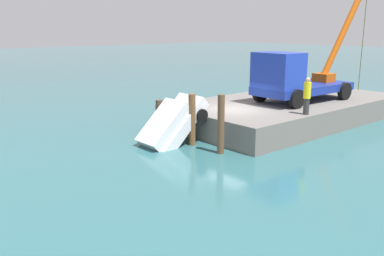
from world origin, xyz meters
The scene contains 8 objects.
ground centered at (0.00, 0.00, 0.00)m, with size 200.00×200.00×0.00m, color #2D6066.
dock centered at (-4.47, 0.00, 0.62)m, with size 13.92×7.18×1.24m, color slate.
crane_truck centered at (-3.92, 0.78, 2.66)m, with size 8.61×3.00×7.18m.
dock_worker centered at (-1.58, 3.19, 2.16)m, with size 0.34×0.34×1.79m.
salvaged_car centered at (4.16, -0.40, 0.60)m, with size 3.71×2.00×3.54m.
piling_near centered at (3.30, -2.12, 0.90)m, with size 0.34×0.34×1.79m, color brown.
piling_mid centered at (3.24, 0.38, 1.20)m, with size 0.33×0.33×2.39m, color brown.
piling_far centered at (3.19, 2.23, 1.29)m, with size 0.30×0.30×2.58m, color brown.
Camera 1 is at (15.36, 14.67, 5.34)m, focal length 39.01 mm.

